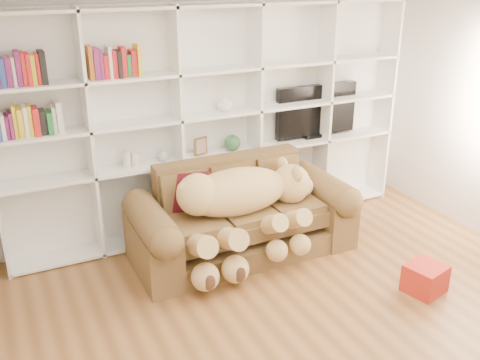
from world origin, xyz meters
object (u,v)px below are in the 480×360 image
sofa (241,220)px  gift_box (425,278)px  teddy_bear (242,203)px  tv (316,111)px

sofa → gift_box: (1.16, -1.37, -0.22)m
sofa → gift_box: sofa is taller
teddy_bear → tv: (1.37, 0.86, 0.53)m
teddy_bear → gift_box: (1.24, -1.18, -0.50)m
sofa → teddy_bear: 0.35m
teddy_bear → tv: size_ratio=1.49×
teddy_bear → sofa: bearing=62.4°
sofa → gift_box: bearing=-49.8°
sofa → tv: (1.29, 0.68, 0.82)m
teddy_bear → gift_box: 1.79m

